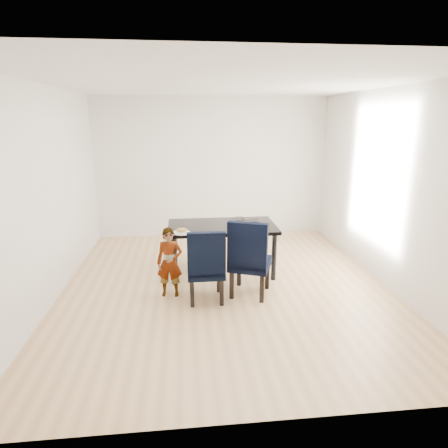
{
  "coord_description": "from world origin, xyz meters",
  "views": [
    {
      "loc": [
        -0.53,
        -4.84,
        2.27
      ],
      "look_at": [
        0.0,
        0.2,
        0.85
      ],
      "focal_mm": 30.0,
      "sensor_mm": 36.0,
      "label": 1
    }
  ],
  "objects": [
    {
      "name": "floor",
      "position": [
        0.0,
        0.0,
        -0.01
      ],
      "size": [
        4.5,
        5.0,
        0.01
      ],
      "primitive_type": "cube",
      "color": "tan",
      "rests_on": "ground"
    },
    {
      "name": "ceiling",
      "position": [
        0.0,
        0.0,
        2.71
      ],
      "size": [
        4.5,
        5.0,
        0.01
      ],
      "primitive_type": "cube",
      "color": "white",
      "rests_on": "wall_back"
    },
    {
      "name": "wall_back",
      "position": [
        0.0,
        2.5,
        1.35
      ],
      "size": [
        4.5,
        0.01,
        2.7
      ],
      "primitive_type": "cube",
      "color": "silver",
      "rests_on": "ground"
    },
    {
      "name": "wall_front",
      "position": [
        0.0,
        -2.5,
        1.35
      ],
      "size": [
        4.5,
        0.01,
        2.7
      ],
      "primitive_type": "cube",
      "color": "white",
      "rests_on": "ground"
    },
    {
      "name": "wall_left",
      "position": [
        -2.25,
        0.0,
        1.35
      ],
      "size": [
        0.01,
        5.0,
        2.7
      ],
      "primitive_type": "cube",
      "color": "silver",
      "rests_on": "ground"
    },
    {
      "name": "wall_right",
      "position": [
        2.25,
        0.0,
        1.35
      ],
      "size": [
        0.01,
        5.0,
        2.7
      ],
      "primitive_type": "cube",
      "color": "white",
      "rests_on": "ground"
    },
    {
      "name": "dining_table",
      "position": [
        0.0,
        0.5,
        0.38
      ],
      "size": [
        1.6,
        0.9,
        0.75
      ],
      "primitive_type": "cube",
      "color": "black",
      "rests_on": "floor"
    },
    {
      "name": "chair_left",
      "position": [
        -0.3,
        -0.38,
        0.49
      ],
      "size": [
        0.47,
        0.49,
        0.97
      ],
      "primitive_type": "cube",
      "rotation": [
        0.0,
        0.0,
        0.0
      ],
      "color": "black",
      "rests_on": "floor"
    },
    {
      "name": "chair_right",
      "position": [
        0.3,
        -0.28,
        0.52
      ],
      "size": [
        0.66,
        0.67,
        1.05
      ],
      "primitive_type": "cube",
      "rotation": [
        0.0,
        0.0,
        -0.38
      ],
      "color": "black",
      "rests_on": "floor"
    },
    {
      "name": "child",
      "position": [
        -0.76,
        -0.22,
        0.46
      ],
      "size": [
        0.36,
        0.25,
        0.93
      ],
      "primitive_type": "imported",
      "rotation": [
        0.0,
        0.0,
        -0.09
      ],
      "color": "orange",
      "rests_on": "floor"
    },
    {
      "name": "plate",
      "position": [
        -0.6,
        0.15,
        0.76
      ],
      "size": [
        0.25,
        0.25,
        0.01
      ],
      "primitive_type": "cylinder",
      "rotation": [
        0.0,
        0.0,
        -0.01
      ],
      "color": "silver",
      "rests_on": "dining_table"
    },
    {
      "name": "sandwich",
      "position": [
        -0.6,
        0.15,
        0.79
      ],
      "size": [
        0.17,
        0.11,
        0.06
      ],
      "primitive_type": "ellipsoid",
      "rotation": [
        0.0,
        0.0,
        0.29
      ],
      "color": "#AB793D",
      "rests_on": "plate"
    },
    {
      "name": "laptop",
      "position": [
        0.42,
        0.55,
        0.76
      ],
      "size": [
        0.34,
        0.32,
        0.02
      ],
      "primitive_type": "imported",
      "rotation": [
        0.0,
        0.0,
        3.78
      ],
      "color": "black",
      "rests_on": "dining_table"
    },
    {
      "name": "cable_tangle",
      "position": [
        0.32,
        0.73,
        0.75
      ],
      "size": [
        0.18,
        0.18,
        0.01
      ],
      "primitive_type": "torus",
      "rotation": [
        0.0,
        0.0,
        -0.3
      ],
      "color": "black",
      "rests_on": "dining_table"
    }
  ]
}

